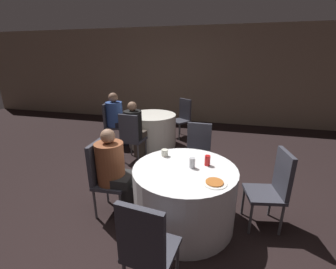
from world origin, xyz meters
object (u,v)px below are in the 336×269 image
chair_near_north (198,149)px  person_blue_shirt (117,118)px  chair_far_northeast (183,115)px  soda_can_silver (192,163)px  table_far (152,130)px  person_floral_shirt (116,172)px  chair_near_west (104,173)px  person_black_shirt (135,131)px  chair_far_west (111,121)px  pizza_plate_near (215,182)px  chair_near_south (146,245)px  chair_near_east (274,184)px  chair_far_south (131,135)px  table_near (184,195)px  soda_can_red (207,160)px

chair_near_north → person_blue_shirt: 2.33m
chair_far_northeast → soda_can_silver: size_ratio=7.88×
table_far → person_floral_shirt: (0.33, -2.40, 0.22)m
chair_near_west → person_black_shirt: (-0.25, 1.62, 0.03)m
chair_far_west → person_black_shirt: (0.86, -0.63, 0.03)m
table_far → chair_near_north: 1.81m
pizza_plate_near → soda_can_silver: soda_can_silver is taller
soda_can_silver → chair_near_south: bearing=-100.2°
table_far → chair_near_south: chair_near_south is taller
chair_near_east → soda_can_silver: bearing=88.9°
chair_near_east → chair_far_south: bearing=51.5°
table_near → chair_near_west: (-1.02, -0.06, 0.20)m
table_far → person_blue_shirt: 0.84m
table_near → person_floral_shirt: 0.88m
table_near → chair_near_east: 1.04m
person_floral_shirt → pizza_plate_near: 1.23m
table_far → chair_near_south: bearing=-72.3°
chair_far_west → chair_near_south: bearing=22.7°
person_blue_shirt → chair_near_north: bearing=49.7°
chair_far_south → person_blue_shirt: 1.08m
chair_near_south → chair_far_west: (-2.02, 3.21, 0.00)m
table_near → person_floral_shirt: bearing=-176.7°
chair_near_west → soda_can_red: chair_near_west is taller
chair_near_south → person_black_shirt: bearing=120.4°
person_blue_shirt → person_floral_shirt: bearing=16.8°
chair_near_east → chair_near_north: 1.29m
chair_near_north → chair_far_northeast: (-0.65, 2.11, 0.00)m
chair_far_west → soda_can_red: size_ratio=7.88×
soda_can_silver → chair_far_northeast: bearing=102.8°
person_floral_shirt → soda_can_silver: bearing=91.7°
chair_near_east → pizza_plate_near: size_ratio=3.78×
chair_near_north → chair_near_south: 2.05m
chair_far_west → soda_can_silver: bearing=36.2°
chair_near_west → person_floral_shirt: size_ratio=0.84×
chair_far_northeast → chair_far_west: 1.77m
chair_far_west → soda_can_silver: size_ratio=7.88×
soda_can_red → pizza_plate_near: bearing=-74.3°
chair_far_west → person_blue_shirt: person_blue_shirt is taller
table_near → chair_near_south: 1.04m
chair_far_northeast → chair_far_south: same height
soda_can_red → soda_can_silver: same height
table_far → person_floral_shirt: bearing=-82.2°
table_far → person_black_shirt: person_black_shirt is taller
chair_far_northeast → soda_can_red: 3.13m
table_near → soda_can_red: soda_can_red is taller
chair_far_south → soda_can_red: bearing=-33.7°
person_blue_shirt → chair_near_east: bearing=46.3°
chair_near_north → chair_far_south: size_ratio=1.00×
chair_near_north → soda_can_red: bearing=105.1°
chair_near_west → chair_near_east: same height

